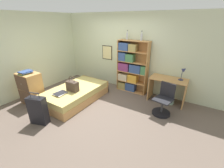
{
  "coord_description": "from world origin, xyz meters",
  "views": [
    {
      "loc": [
        2.47,
        -2.96,
        2.36
      ],
      "look_at": [
        0.5,
        0.2,
        0.75
      ],
      "focal_mm": 24.0,
      "sensor_mm": 36.0,
      "label": 1
    }
  ],
  "objects_px": {
    "handbag": "(72,86)",
    "bookcase": "(130,68)",
    "suitcase": "(38,110)",
    "magazine_pile_on_dresser": "(26,72)",
    "waste_bin": "(170,100)",
    "bottle_brown": "(142,37)",
    "dresser": "(31,88)",
    "book_stack_on_bed": "(60,93)",
    "bed": "(76,94)",
    "bottle_green": "(127,36)",
    "desk": "(168,86)",
    "desk_chair": "(163,105)",
    "desk_lamp": "(184,71)"
  },
  "relations": [
    {
      "from": "handbag",
      "to": "bookcase",
      "type": "xyz_separation_m",
      "value": [
        1.02,
        1.72,
        0.26
      ]
    },
    {
      "from": "suitcase",
      "to": "magazine_pile_on_dresser",
      "type": "distance_m",
      "value": 1.35
    },
    {
      "from": "bookcase",
      "to": "waste_bin",
      "type": "bearing_deg",
      "value": -7.06
    },
    {
      "from": "bottle_brown",
      "to": "dresser",
      "type": "bearing_deg",
      "value": -135.45
    },
    {
      "from": "handbag",
      "to": "bookcase",
      "type": "height_order",
      "value": "bookcase"
    },
    {
      "from": "magazine_pile_on_dresser",
      "to": "handbag",
      "type": "bearing_deg",
      "value": 30.78
    },
    {
      "from": "book_stack_on_bed",
      "to": "bookcase",
      "type": "bearing_deg",
      "value": 60.55
    },
    {
      "from": "bed",
      "to": "dresser",
      "type": "relative_size",
      "value": 2.13
    },
    {
      "from": "bookcase",
      "to": "bottle_brown",
      "type": "bearing_deg",
      "value": 7.95
    },
    {
      "from": "handbag",
      "to": "bottle_green",
      "type": "bearing_deg",
      "value": 63.54
    },
    {
      "from": "bed",
      "to": "bottle_brown",
      "type": "xyz_separation_m",
      "value": [
        1.44,
        1.56,
        1.67
      ]
    },
    {
      "from": "book_stack_on_bed",
      "to": "bottle_brown",
      "type": "bearing_deg",
      "value": 54.9
    },
    {
      "from": "bottle_brown",
      "to": "magazine_pile_on_dresser",
      "type": "bearing_deg",
      "value": -135.36
    },
    {
      "from": "bed",
      "to": "bookcase",
      "type": "xyz_separation_m",
      "value": [
        1.12,
        1.51,
        0.62
      ]
    },
    {
      "from": "bottle_green",
      "to": "waste_bin",
      "type": "bearing_deg",
      "value": -7.0
    },
    {
      "from": "book_stack_on_bed",
      "to": "suitcase",
      "type": "xyz_separation_m",
      "value": [
        0.13,
        -0.78,
        -0.09
      ]
    },
    {
      "from": "magazine_pile_on_dresser",
      "to": "desk",
      "type": "distance_m",
      "value": 4.16
    },
    {
      "from": "desk_chair",
      "to": "waste_bin",
      "type": "distance_m",
      "value": 0.68
    },
    {
      "from": "dresser",
      "to": "bottle_brown",
      "type": "bearing_deg",
      "value": 44.55
    },
    {
      "from": "magazine_pile_on_dresser",
      "to": "desk_chair",
      "type": "distance_m",
      "value": 3.92
    },
    {
      "from": "bottle_green",
      "to": "desk",
      "type": "height_order",
      "value": "bottle_green"
    },
    {
      "from": "book_stack_on_bed",
      "to": "suitcase",
      "type": "distance_m",
      "value": 0.79
    },
    {
      "from": "waste_bin",
      "to": "magazine_pile_on_dresser",
      "type": "bearing_deg",
      "value": -148.61
    },
    {
      "from": "dresser",
      "to": "book_stack_on_bed",
      "type": "bearing_deg",
      "value": 16.33
    },
    {
      "from": "desk_lamp",
      "to": "suitcase",
      "type": "bearing_deg",
      "value": -134.22
    },
    {
      "from": "desk_lamp",
      "to": "dresser",
      "type": "bearing_deg",
      "value": -148.84
    },
    {
      "from": "bookcase",
      "to": "waste_bin",
      "type": "height_order",
      "value": "bookcase"
    },
    {
      "from": "bookcase",
      "to": "desk",
      "type": "height_order",
      "value": "bookcase"
    },
    {
      "from": "bed",
      "to": "dresser",
      "type": "distance_m",
      "value": 1.32
    },
    {
      "from": "handbag",
      "to": "book_stack_on_bed",
      "type": "height_order",
      "value": "handbag"
    },
    {
      "from": "bookcase",
      "to": "handbag",
      "type": "bearing_deg",
      "value": -120.85
    },
    {
      "from": "book_stack_on_bed",
      "to": "magazine_pile_on_dresser",
      "type": "xyz_separation_m",
      "value": [
        -0.96,
        -0.3,
        0.55
      ]
    },
    {
      "from": "dresser",
      "to": "bookcase",
      "type": "height_order",
      "value": "bookcase"
    },
    {
      "from": "bottle_brown",
      "to": "desk_lamp",
      "type": "distance_m",
      "value": 1.6
    },
    {
      "from": "bookcase",
      "to": "desk_chair",
      "type": "distance_m",
      "value": 1.74
    },
    {
      "from": "desk_lamp",
      "to": "desk_chair",
      "type": "bearing_deg",
      "value": -108.71
    },
    {
      "from": "suitcase",
      "to": "bookcase",
      "type": "relative_size",
      "value": 0.47
    },
    {
      "from": "desk",
      "to": "waste_bin",
      "type": "height_order",
      "value": "desk"
    },
    {
      "from": "dresser",
      "to": "bottle_brown",
      "type": "xyz_separation_m",
      "value": [
        2.43,
        2.39,
        1.4
      ]
    },
    {
      "from": "suitcase",
      "to": "bookcase",
      "type": "xyz_separation_m",
      "value": [
        1.04,
        2.85,
        0.48
      ]
    },
    {
      "from": "desk_lamp",
      "to": "waste_bin",
      "type": "height_order",
      "value": "desk_lamp"
    },
    {
      "from": "bottle_green",
      "to": "desk_lamp",
      "type": "relative_size",
      "value": 0.73
    },
    {
      "from": "desk_lamp",
      "to": "desk",
      "type": "bearing_deg",
      "value": -169.14
    },
    {
      "from": "bottle_green",
      "to": "desk_lamp",
      "type": "height_order",
      "value": "bottle_green"
    },
    {
      "from": "magazine_pile_on_dresser",
      "to": "desk_chair",
      "type": "xyz_separation_m",
      "value": [
        3.54,
        1.53,
        -0.71
      ]
    },
    {
      "from": "desk_chair",
      "to": "waste_bin",
      "type": "bearing_deg",
      "value": 85.17
    },
    {
      "from": "magazine_pile_on_dresser",
      "to": "bottle_green",
      "type": "xyz_separation_m",
      "value": [
        1.97,
        2.4,
        0.89
      ]
    },
    {
      "from": "bottle_brown",
      "to": "desk",
      "type": "relative_size",
      "value": 0.27
    },
    {
      "from": "bottle_green",
      "to": "desk",
      "type": "relative_size",
      "value": 0.28
    },
    {
      "from": "suitcase",
      "to": "desk",
      "type": "distance_m",
      "value": 3.62
    }
  ]
}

